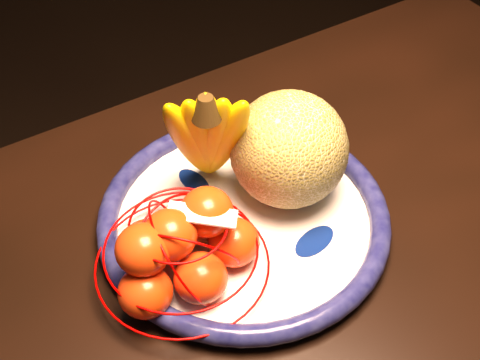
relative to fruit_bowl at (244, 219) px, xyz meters
name	(u,v)px	position (x,y,z in m)	size (l,w,h in m)	color
fruit_bowl	(244,219)	(0.00, 0.00, 0.00)	(0.35, 0.35, 0.03)	white
cantaloupe	(289,149)	(0.07, 0.02, 0.07)	(0.14, 0.14, 0.14)	olive
banana_bunch	(207,133)	(-0.02, 0.06, 0.09)	(0.12, 0.12, 0.19)	#E4C501
mandarin_bag	(181,247)	(-0.09, -0.04, 0.04)	(0.20, 0.20, 0.12)	#F53B18
price_tag	(202,215)	(-0.07, -0.04, 0.08)	(0.07, 0.03, 0.00)	white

